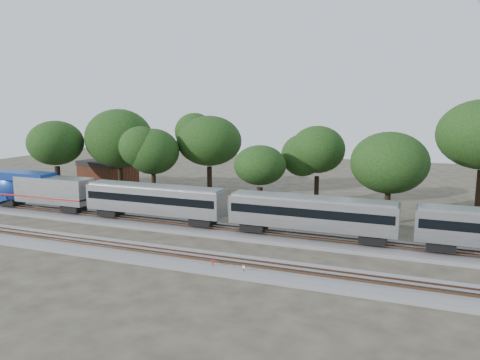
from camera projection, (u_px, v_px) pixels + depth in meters
The scene contains 14 objects.
ground at pixel (199, 248), 46.88m from camera, with size 160.00×160.00×0.00m, color #383328.
track_far at pixel (223, 231), 52.36m from camera, with size 160.00×5.00×0.73m.
track_near at pixel (180, 258), 43.18m from camera, with size 160.00×5.00×0.73m.
switch_stand_red at pixel (213, 264), 40.35m from camera, with size 0.34×0.10×1.07m.
switch_stand_white at pixel (244, 269), 39.32m from camera, with size 0.29×0.09×0.91m.
switch_lever at pixel (229, 274), 39.41m from camera, with size 0.50×0.30×0.30m, color #512D19.
brick_building at pixel (108, 173), 81.88m from camera, with size 10.22×8.16×4.35m.
tree_0 at pixel (56, 143), 73.41m from camera, with size 8.22×8.22×11.58m.
tree_1 at pixel (119, 139), 73.66m from camera, with size 8.91×8.91×12.56m.
tree_2 at pixel (153, 152), 68.49m from camera, with size 7.41×7.41×10.44m.
tree_3 at pixel (209, 141), 71.16m from camera, with size 8.75×8.75×12.33m.
tree_4 at pixel (260, 165), 60.51m from camera, with size 6.48×6.48×9.14m.
tree_5 at pixel (318, 150), 63.78m from camera, with size 8.18×8.18×11.54m.
tree_6 at pixel (389, 163), 54.81m from camera, with size 7.55×7.55×10.65m.
Camera 1 is at (20.23, -40.52, 14.51)m, focal length 35.00 mm.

